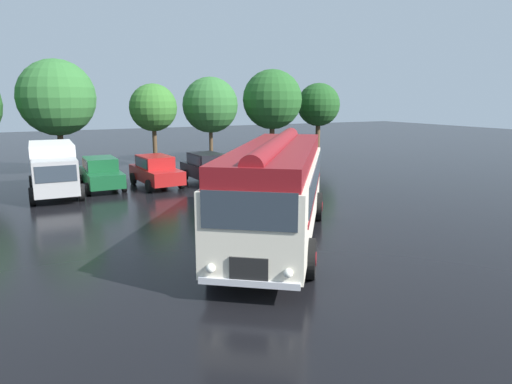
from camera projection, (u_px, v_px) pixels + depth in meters
name	position (u px, v px, depth m)	size (l,w,h in m)	color
ground_plane	(266.00, 240.00, 15.41)	(120.00, 120.00, 0.00)	black
vintage_bus	(277.00, 186.00, 15.00)	(7.98, 9.55, 3.49)	silver
car_near_left	(101.00, 173.00, 23.93)	(1.99, 4.22, 1.66)	#144C28
car_mid_left	(156.00, 171.00, 24.68)	(2.24, 4.33, 1.66)	maroon
car_mid_right	(207.00, 168.00, 25.78)	(2.14, 4.29, 1.66)	black
box_van	(53.00, 167.00, 22.53)	(2.41, 5.81, 2.50)	silver
tree_left_of_centre	(58.00, 98.00, 27.75)	(4.61, 4.61, 7.04)	#4C3823
tree_centre	(155.00, 108.00, 30.70)	(3.18, 3.18, 5.68)	#4C3823
tree_right_of_centre	(209.00, 104.00, 32.96)	(4.01, 4.01, 6.22)	#4C3823
tree_far_right	(271.00, 100.00, 34.19)	(4.46, 4.46, 6.83)	#4C3823
tree_extra_right	(319.00, 104.00, 37.07)	(3.47, 3.47, 5.92)	#4C3823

